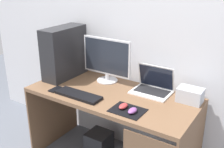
{
  "coord_description": "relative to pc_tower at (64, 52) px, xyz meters",
  "views": [
    {
      "loc": [
        1.19,
        -1.82,
        1.77
      ],
      "look_at": [
        0.0,
        0.0,
        0.93
      ],
      "focal_mm": 43.95,
      "sensor_mm": 36.0,
      "label": 1
    }
  ],
  "objects": [
    {
      "name": "subwoofer",
      "position": [
        0.41,
        -0.01,
        -0.89
      ],
      "size": [
        0.23,
        0.23,
        0.23
      ],
      "primitive_type": "cube",
      "color": "#232326",
      "rests_on": "ground_plane"
    },
    {
      "name": "keyboard",
      "position": [
        0.41,
        -0.29,
        -0.24
      ],
      "size": [
        0.42,
        0.14,
        0.02
      ],
      "primitive_type": "cube",
      "color": "black",
      "rests_on": "desk"
    },
    {
      "name": "laptop",
      "position": [
        0.9,
        0.14,
        -0.2
      ],
      "size": [
        0.34,
        0.25,
        0.24
      ],
      "color": "white",
      "rests_on": "desk"
    },
    {
      "name": "desk",
      "position": [
        0.63,
        -0.09,
        -0.4
      ],
      "size": [
        1.48,
        0.69,
        0.75
      ],
      "color": "brown",
      "rests_on": "ground_plane"
    },
    {
      "name": "mousepad",
      "position": [
        0.89,
        -0.28,
        -0.25
      ],
      "size": [
        0.26,
        0.2,
        0.0
      ],
      "primitive_type": "cube",
      "color": "black",
      "rests_on": "desk"
    },
    {
      "name": "mouse_right",
      "position": [
        0.94,
        -0.3,
        -0.23
      ],
      "size": [
        0.06,
        0.1,
        0.03
      ],
      "primitive_type": "ellipsoid",
      "color": "#8C4C99",
      "rests_on": "mousepad"
    },
    {
      "name": "pc_tower",
      "position": [
        0.0,
        0.0,
        0.0
      ],
      "size": [
        0.19,
        0.47,
        0.5
      ],
      "primitive_type": "cube",
      "color": "#232326",
      "rests_on": "desk"
    },
    {
      "name": "wall_back",
      "position": [
        0.61,
        0.3,
        0.3
      ],
      "size": [
        4.0,
        0.05,
        2.6
      ],
      "color": "silver",
      "rests_on": "ground_plane"
    },
    {
      "name": "cell_phone",
      "position": [
        0.15,
        -0.3,
        -0.25
      ],
      "size": [
        0.07,
        0.13,
        0.01
      ],
      "primitive_type": "cube",
      "color": "black",
      "rests_on": "desk"
    },
    {
      "name": "monitor",
      "position": [
        0.42,
        0.12,
        -0.03
      ],
      "size": [
        0.51,
        0.2,
        0.42
      ],
      "color": "silver",
      "rests_on": "desk"
    },
    {
      "name": "mouse_left",
      "position": [
        0.84,
        -0.27,
        -0.23
      ],
      "size": [
        0.06,
        0.1,
        0.03
      ],
      "primitive_type": "ellipsoid",
      "color": "#B23333",
      "rests_on": "mousepad"
    },
    {
      "name": "projector",
      "position": [
        1.23,
        0.13,
        -0.19
      ],
      "size": [
        0.2,
        0.14,
        0.12
      ],
      "primitive_type": "cube",
      "color": "#B7BCC6",
      "rests_on": "desk"
    }
  ]
}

